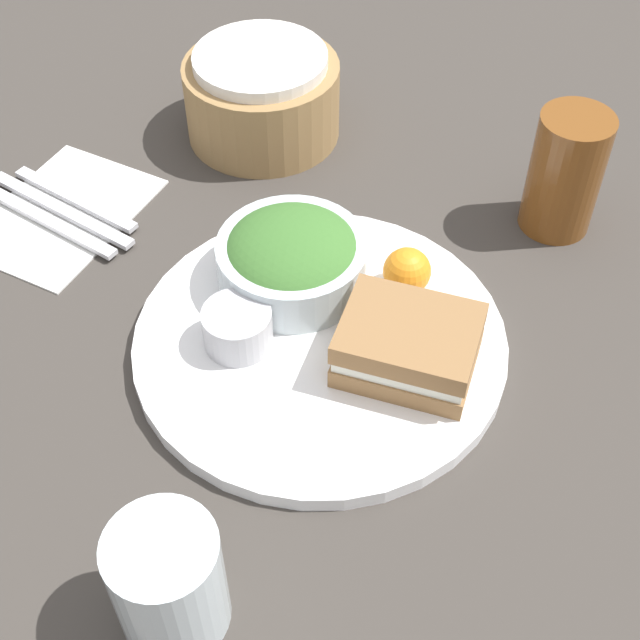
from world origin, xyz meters
The scene contains 13 objects.
ground_plane centered at (0.00, 0.00, 0.00)m, with size 4.00×4.00×0.00m, color #3D3833.
plate centered at (0.00, 0.00, 0.01)m, with size 0.30×0.30×0.01m, color white.
sandwich centered at (0.07, 0.01, 0.04)m, with size 0.11×0.10×0.05m.
salad_bowl centered at (-0.05, 0.05, 0.04)m, with size 0.13×0.13×0.06m.
dressing_cup centered at (-0.06, -0.03, 0.03)m, with size 0.06×0.06×0.03m, color #B7B7BC.
orange_wedge centered at (0.04, 0.08, 0.03)m, with size 0.04×0.04×0.04m, color orange.
drink_glass centered at (0.12, 0.23, 0.06)m, with size 0.06×0.06×0.12m, color brown.
bread_basket centered at (-0.19, 0.23, 0.04)m, with size 0.15×0.15×0.09m.
napkin centered at (-0.29, 0.03, 0.00)m, with size 0.12×0.17×0.00m, color white.
fork centered at (-0.29, 0.02, 0.01)m, with size 0.16×0.01×0.01m, color silver.
knife centered at (-0.29, 0.03, 0.01)m, with size 0.17×0.01×0.01m, color silver.
spoon centered at (-0.29, 0.05, 0.01)m, with size 0.15×0.01×0.01m, color silver.
water_glass centered at (0.02, -0.24, 0.05)m, with size 0.07×0.07×0.09m, color silver.
Camera 1 is at (0.21, -0.41, 0.55)m, focal length 50.00 mm.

